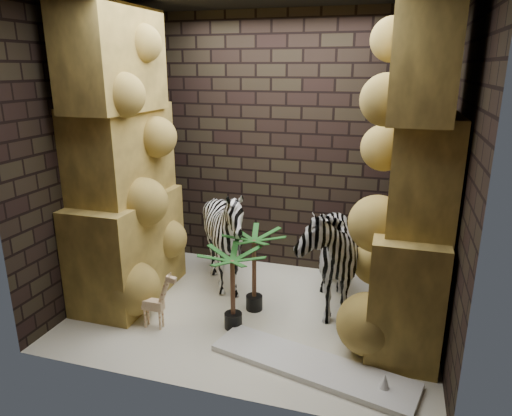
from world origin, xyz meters
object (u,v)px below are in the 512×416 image
(surfboard, at_px, (311,366))
(giraffe_toy, at_px, (153,299))
(palm_back, at_px, (233,290))
(zebra_left, at_px, (225,242))
(zebra_right, at_px, (324,242))
(palm_front, at_px, (254,271))

(surfboard, bearing_deg, giraffe_toy, -173.78)
(palm_back, bearing_deg, zebra_left, 115.25)
(zebra_right, bearing_deg, surfboard, -99.31)
(zebra_right, distance_m, giraffe_toy, 1.75)
(zebra_left, xyz_separation_m, surfboard, (1.17, -1.14, -0.54))
(giraffe_toy, distance_m, surfboard, 1.59)
(zebra_left, relative_size, palm_front, 1.46)
(zebra_left, height_order, palm_back, zebra_left)
(zebra_left, distance_m, giraffe_toy, 1.05)
(zebra_right, relative_size, giraffe_toy, 2.39)
(zebra_right, distance_m, zebra_left, 1.10)
(palm_front, distance_m, surfboard, 1.16)
(giraffe_toy, bearing_deg, zebra_right, 29.40)
(surfboard, bearing_deg, zebra_left, 149.33)
(zebra_left, xyz_separation_m, palm_front, (0.43, -0.33, -0.14))
(zebra_left, bearing_deg, giraffe_toy, -101.98)
(zebra_right, bearing_deg, palm_front, -173.21)
(palm_back, bearing_deg, zebra_right, 40.93)
(giraffe_toy, relative_size, surfboard, 0.35)
(palm_back, relative_size, surfboard, 0.46)
(surfboard, bearing_deg, zebra_right, 108.12)
(palm_front, relative_size, palm_back, 1.08)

